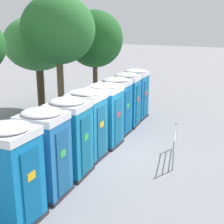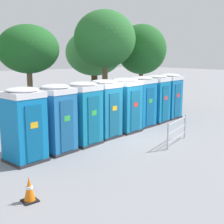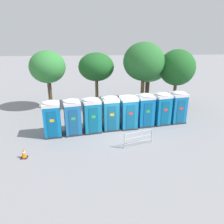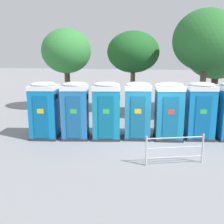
{
  "view_description": "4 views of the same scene",
  "coord_description": "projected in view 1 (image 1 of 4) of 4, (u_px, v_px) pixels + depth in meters",
  "views": [
    {
      "loc": [
        -9.29,
        -5.96,
        4.71
      ],
      "look_at": [
        1.46,
        0.87,
        1.14
      ],
      "focal_mm": 50.0,
      "sensor_mm": 36.0,
      "label": 1
    },
    {
      "loc": [
        -9.09,
        -10.05,
        3.59
      ],
      "look_at": [
        -0.33,
        0.55,
        1.05
      ],
      "focal_mm": 50.0,
      "sensor_mm": 36.0,
      "label": 2
    },
    {
      "loc": [
        -1.88,
        -14.58,
        6.78
      ],
      "look_at": [
        -0.67,
        0.49,
        1.35
      ],
      "focal_mm": 35.0,
      "sensor_mm": 36.0,
      "label": 3
    },
    {
      "loc": [
        0.4,
        -10.95,
        3.68
      ],
      "look_at": [
        -1.9,
        0.26,
        1.19
      ],
      "focal_mm": 42.0,
      "sensor_mm": 36.0,
      "label": 4
    }
  ],
  "objects": [
    {
      "name": "ground_plane",
      "position": [
        111.0,
        153.0,
        11.9
      ],
      "size": [
        120.0,
        120.0,
        0.0
      ],
      "primitive_type": "plane",
      "color": "gray"
    },
    {
      "name": "portapotty_0",
      "position": [
        11.0,
        174.0,
        7.43
      ],
      "size": [
        1.35,
        1.36,
        2.54
      ],
      "color": "#2D2D33",
      "rests_on": "ground"
    },
    {
      "name": "portapotty_1",
      "position": [
        45.0,
        153.0,
        8.67
      ],
      "size": [
        1.37,
        1.4,
        2.54
      ],
      "color": "#2D2D33",
      "rests_on": "ground"
    },
    {
      "name": "portapotty_2",
      "position": [
        69.0,
        137.0,
        9.9
      ],
      "size": [
        1.45,
        1.42,
        2.54
      ],
      "color": "#2D2D33",
      "rests_on": "ground"
    },
    {
      "name": "portapotty_3",
      "position": [
        87.0,
        124.0,
        11.16
      ],
      "size": [
        1.33,
        1.36,
        2.54
      ],
      "color": "#2D2D33",
      "rests_on": "ground"
    },
    {
      "name": "portapotty_4",
      "position": [
        105.0,
        114.0,
        12.36
      ],
      "size": [
        1.36,
        1.36,
        2.54
      ],
      "color": "#2D2D33",
      "rests_on": "ground"
    },
    {
      "name": "portapotty_5",
      "position": [
        115.0,
        106.0,
        13.63
      ],
      "size": [
        1.38,
        1.36,
        2.54
      ],
      "color": "#2D2D33",
      "rests_on": "ground"
    },
    {
      "name": "portapotty_6",
      "position": [
        126.0,
        99.0,
        14.86
      ],
      "size": [
        1.45,
        1.43,
        2.54
      ],
      "color": "#2D2D33",
      "rests_on": "ground"
    },
    {
      "name": "portapotty_7",
      "position": [
        135.0,
        93.0,
        16.1
      ],
      "size": [
        1.36,
        1.37,
        2.54
      ],
      "color": "#2D2D33",
      "rests_on": "ground"
    },
    {
      "name": "street_tree_0",
      "position": [
        58.0,
        30.0,
        15.05
      ],
      "size": [
        3.61,
        3.61,
        6.16
      ],
      "color": "brown",
      "rests_on": "ground"
    },
    {
      "name": "street_tree_1",
      "position": [
        95.0,
        39.0,
        17.7
      ],
      "size": [
        3.22,
        3.22,
        5.53
      ],
      "color": "brown",
      "rests_on": "ground"
    },
    {
      "name": "street_tree_4",
      "position": [
        38.0,
        44.0,
        17.41
      ],
      "size": [
        3.83,
        3.83,
        5.25
      ],
      "color": "#4C3826",
      "rests_on": "ground"
    },
    {
      "name": "event_barrier",
      "position": [
        175.0,
        144.0,
        11.25
      ],
      "size": [
        1.95,
        0.71,
        1.05
      ],
      "color": "#B7B7BC",
      "rests_on": "ground"
    }
  ]
}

